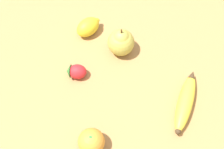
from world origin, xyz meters
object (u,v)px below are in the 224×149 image
at_px(banana, 185,102).
at_px(orange, 91,142).
at_px(lemon, 88,27).
at_px(strawberry, 76,72).
at_px(pear, 121,42).

xyz_separation_m(banana, orange, (0.25, 0.11, 0.01)).
height_order(banana, lemon, lemon).
xyz_separation_m(strawberry, lemon, (-0.03, -0.16, 0.01)).
bearing_deg(lemon, orange, 92.12).
distance_m(strawberry, lemon, 0.16).
height_order(pear, strawberry, pear).
bearing_deg(strawberry, lemon, -95.51).
relative_size(banana, orange, 2.78).
bearing_deg(banana, lemon, 66.31).
height_order(orange, pear, pear).
height_order(orange, lemon, orange).
xyz_separation_m(orange, strawberry, (0.05, -0.21, -0.01)).
relative_size(banana, pear, 1.91).
relative_size(pear, lemon, 1.04).
bearing_deg(lemon, pear, 144.05).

